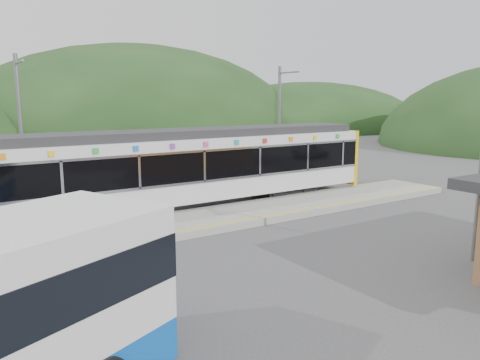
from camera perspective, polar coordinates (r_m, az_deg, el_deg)
ground at (r=17.52m, az=4.10°, el=-7.19°), size 120.00×120.00×0.00m
hills at (r=25.31m, az=7.88°, el=-1.92°), size 146.00×149.00×26.00m
platform at (r=20.09m, az=-1.67°, el=-4.49°), size 26.00×3.20×0.30m
yellow_line at (r=19.00m, az=0.41°, el=-4.85°), size 26.00×0.10×0.01m
train at (r=21.63m, az=-7.40°, el=1.64°), size 20.44×3.01×3.74m
catenary_mast_west at (r=22.08m, az=-25.09°, el=5.09°), size 0.18×1.80×7.00m
catenary_mast_east at (r=27.85m, az=4.84°, el=6.79°), size 0.18×1.80×7.00m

